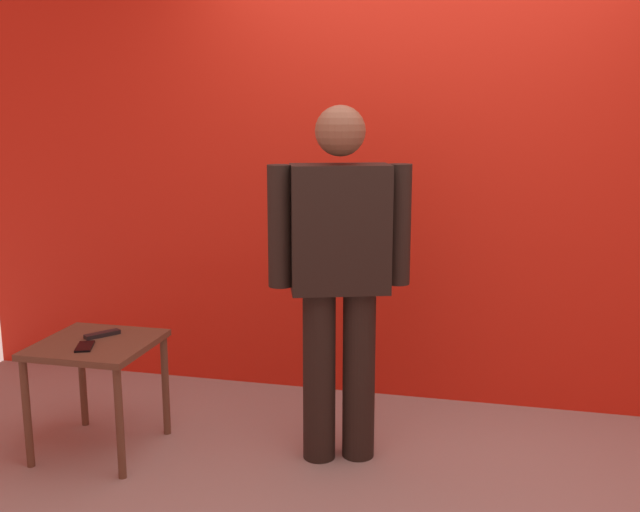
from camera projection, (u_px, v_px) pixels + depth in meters
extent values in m
plane|color=#9E9991|center=(391.00, 502.00, 3.01)|extent=(12.00, 12.00, 0.00)
cube|color=red|center=(427.00, 121.00, 3.87)|extent=(5.44, 0.12, 3.11)
cylinder|color=black|center=(319.00, 376.00, 3.33)|extent=(0.19, 0.19, 0.81)
cylinder|color=black|center=(359.00, 375.00, 3.34)|extent=(0.19, 0.19, 0.81)
cube|color=black|center=(340.00, 229.00, 3.20)|extent=(0.48, 0.35, 0.57)
cube|color=#2D4784|center=(337.00, 219.00, 3.31)|extent=(0.12, 0.05, 0.48)
cube|color=silver|center=(337.00, 222.00, 3.32)|extent=(0.04, 0.02, 0.43)
cylinder|color=black|center=(280.00, 226.00, 3.17)|extent=(0.14, 0.14, 0.54)
cylinder|color=black|center=(399.00, 225.00, 3.22)|extent=(0.14, 0.14, 0.54)
sphere|color=brown|center=(340.00, 131.00, 3.12)|extent=(0.22, 0.22, 0.22)
cube|color=brown|center=(96.00, 344.00, 3.38)|extent=(0.52, 0.52, 0.03)
cylinder|color=brown|center=(27.00, 414.00, 3.26)|extent=(0.04, 0.04, 0.52)
cylinder|color=brown|center=(120.00, 424.00, 3.16)|extent=(0.04, 0.04, 0.52)
cylinder|color=brown|center=(82.00, 378.00, 3.71)|extent=(0.04, 0.04, 0.52)
cylinder|color=brown|center=(165.00, 385.00, 3.60)|extent=(0.04, 0.04, 0.52)
cube|color=black|center=(85.00, 347.00, 3.29)|extent=(0.12, 0.16, 0.01)
cube|color=black|center=(102.00, 334.00, 3.45)|extent=(0.14, 0.16, 0.02)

